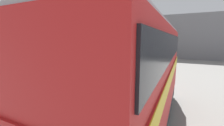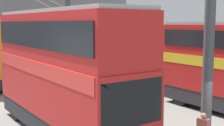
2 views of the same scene
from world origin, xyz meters
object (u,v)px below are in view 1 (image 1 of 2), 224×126
(bus_right_mid, at_px, (53,53))
(bus_right_far, at_px, (117,47))
(bus_left_near, at_px, (141,73))
(person_by_right_row, at_px, (71,83))
(person_by_left_row, at_px, (94,115))
(oil_drum, at_px, (127,80))
(person_aisle_foreground, at_px, (32,104))
(person_aisle_midway, at_px, (116,69))

(bus_right_mid, height_order, bus_right_far, bus_right_mid)
(bus_left_near, xyz_separation_m, bus_right_far, (17.42, 8.74, 0.12))
(person_by_right_row, height_order, person_by_left_row, person_by_left_row)
(person_by_left_row, height_order, oil_drum, person_by_left_row)
(person_by_left_row, relative_size, oil_drum, 2.09)
(person_aisle_foreground, xyz_separation_m, oil_drum, (8.06, -2.48, -0.41))
(person_by_left_row, distance_m, oil_drum, 7.84)
(person_by_left_row, distance_m, person_aisle_midway, 10.49)
(bus_right_far, relative_size, person_by_right_row, 6.40)
(person_aisle_midway, distance_m, oil_drum, 3.12)
(bus_right_mid, distance_m, person_by_left_row, 8.49)
(bus_left_near, relative_size, person_aisle_foreground, 6.71)
(person_aisle_midway, xyz_separation_m, oil_drum, (-2.20, -2.15, -0.53))
(person_by_right_row, xyz_separation_m, oil_drum, (4.18, -3.19, -0.42))
(bus_left_near, distance_m, person_aisle_foreground, 5.96)
(bus_left_near, xyz_separation_m, person_by_right_row, (2.45, 6.16, -1.92))
(person_by_left_row, bearing_deg, person_by_right_row, 12.32)
(person_by_right_row, xyz_separation_m, person_by_left_row, (-3.56, -4.39, 0.07))
(oil_drum, bearing_deg, person_aisle_foreground, 162.91)
(bus_left_near, relative_size, bus_right_mid, 1.10)
(person_aisle_foreground, relative_size, person_by_right_row, 0.98)
(bus_right_far, xyz_separation_m, oil_drum, (-10.79, -5.76, -2.46))
(person_aisle_foreground, relative_size, person_by_left_row, 0.92)
(bus_left_near, xyz_separation_m, bus_right_mid, (3.25, 8.74, 0.26))
(person_aisle_midway, bearing_deg, person_by_left_row, 100.93)
(person_aisle_midway, bearing_deg, person_by_right_row, 73.03)
(oil_drum, bearing_deg, bus_right_far, 28.11)
(person_by_right_row, relative_size, person_aisle_midway, 0.90)
(bus_right_far, xyz_separation_m, person_by_left_row, (-18.53, -6.97, -1.97))
(person_aisle_midway, bearing_deg, oil_drum, 126.61)
(person_aisle_foreground, distance_m, person_by_left_row, 3.70)
(bus_right_far, height_order, person_by_right_row, bus_right_far)
(bus_right_mid, relative_size, bus_right_far, 0.94)
(bus_right_mid, distance_m, oil_drum, 7.17)
(bus_right_far, bearing_deg, person_aisle_midway, -157.18)
(person_aisle_foreground, xyz_separation_m, person_aisle_midway, (10.26, -0.33, 0.12))
(person_aisle_foreground, distance_m, oil_drum, 8.45)
(person_aisle_foreground, height_order, person_by_left_row, person_by_left_row)
(person_by_right_row, height_order, person_aisle_midway, person_aisle_midway)
(person_aisle_midway, bearing_deg, person_aisle_foreground, 80.44)
(bus_left_near, distance_m, person_aisle_midway, 10.37)
(person_by_right_row, distance_m, oil_drum, 5.27)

